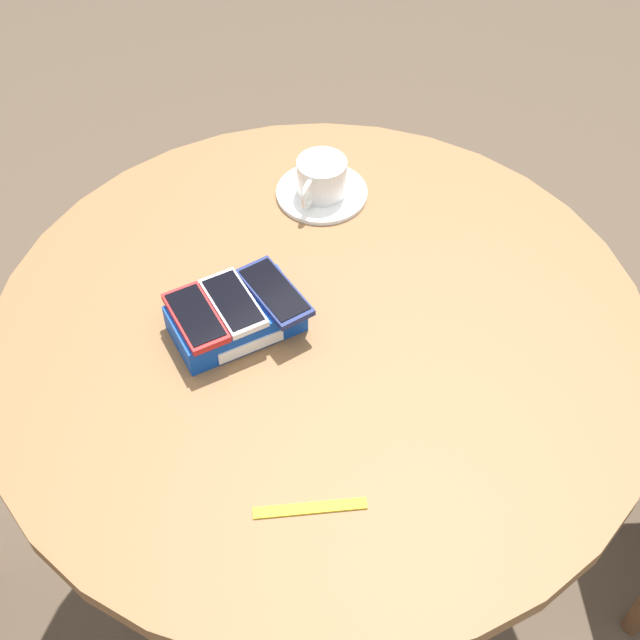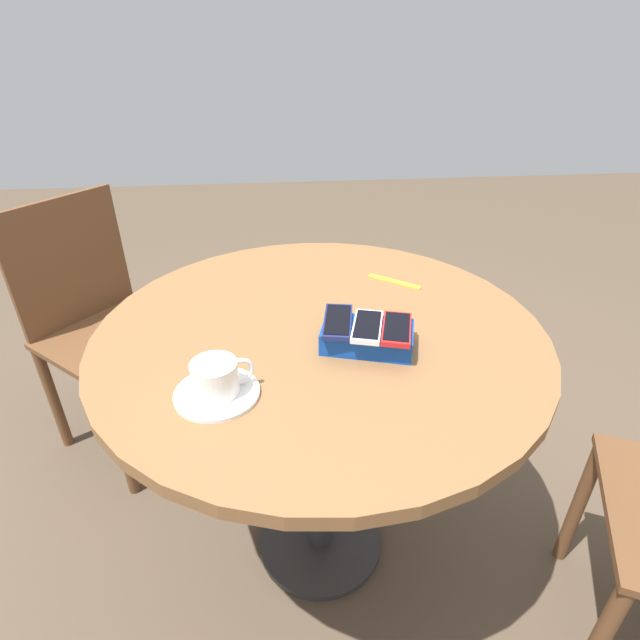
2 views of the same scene
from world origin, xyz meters
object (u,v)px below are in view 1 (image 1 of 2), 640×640
object	(u,v)px
coffee_cup	(321,177)
phone_red	(196,317)
round_table	(320,371)
saucer	(322,193)
lanyard_strap	(310,508)
phone_white	(233,303)
phone_navy	(274,292)
phone_box	(236,319)

from	to	relation	value
coffee_cup	phone_red	bearing A→B (deg)	-162.93
phone_red	coffee_cup	xyz separation A→B (m)	(0.36, 0.11, -0.01)
round_table	coffee_cup	size ratio (longest dim) A/B	8.87
round_table	saucer	bearing A→B (deg)	45.68
coffee_cup	lanyard_strap	bearing A→B (deg)	-135.14
phone_white	lanyard_strap	size ratio (longest dim) A/B	0.91
phone_red	phone_navy	bearing A→B (deg)	-19.61
round_table	saucer	xyz separation A→B (m)	(0.21, 0.22, 0.11)
saucer	coffee_cup	xyz separation A→B (m)	(-0.00, -0.00, 0.04)
phone_white	coffee_cup	xyz separation A→B (m)	(0.30, 0.13, -0.01)
round_table	phone_navy	distance (m)	0.17
phone_navy	saucer	distance (m)	0.29
phone_white	coffee_cup	world-z (taller)	coffee_cup
phone_red	saucer	size ratio (longest dim) A/B	0.85
phone_white	lanyard_strap	bearing A→B (deg)	-113.30
coffee_cup	lanyard_strap	xyz separation A→B (m)	(-0.43, -0.43, -0.04)
round_table	phone_white	xyz separation A→B (m)	(-0.09, 0.09, 0.16)
coffee_cup	round_table	bearing A→B (deg)	-134.10
phone_box	round_table	bearing A→B (deg)	-43.24
lanyard_strap	phone_navy	bearing A→B (deg)	55.70
coffee_cup	saucer	bearing A→B (deg)	19.51
phone_box	coffee_cup	bearing A→B (deg)	23.45
saucer	phone_white	bearing A→B (deg)	-157.33
lanyard_strap	phone_white	bearing A→B (deg)	66.70
saucer	coffee_cup	world-z (taller)	coffee_cup
phone_navy	phone_red	bearing A→B (deg)	160.39
phone_white	lanyard_strap	world-z (taller)	phone_white
phone_red	lanyard_strap	world-z (taller)	phone_red
round_table	phone_white	distance (m)	0.20
phone_red	lanyard_strap	xyz separation A→B (m)	(-0.07, -0.32, -0.05)
saucer	phone_box	bearing A→B (deg)	-156.58
phone_red	phone_box	bearing A→B (deg)	-20.69
phone_white	saucer	world-z (taller)	phone_white
phone_box	lanyard_strap	distance (m)	0.32
coffee_cup	lanyard_strap	world-z (taller)	coffee_cup
phone_red	coffee_cup	bearing A→B (deg)	17.07
phone_box	phone_white	bearing A→B (deg)	68.46
phone_red	saucer	xyz separation A→B (m)	(0.36, 0.11, -0.05)
round_table	phone_white	size ratio (longest dim) A/B	7.51
phone_box	phone_navy	distance (m)	0.07
saucer	lanyard_strap	size ratio (longest dim) A/B	1.07
phone_white	phone_navy	distance (m)	0.06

